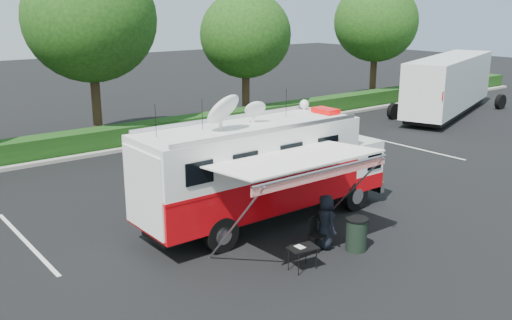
{
  "coord_description": "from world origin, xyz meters",
  "views": [
    {
      "loc": [
        -10.62,
        -13.13,
        6.67
      ],
      "look_at": [
        0.0,
        0.5,
        1.9
      ],
      "focal_mm": 40.0,
      "sensor_mm": 36.0,
      "label": 1
    }
  ],
  "objects": [
    {
      "name": "ground_plane",
      "position": [
        0.0,
        0.0,
        0.0
      ],
      "size": [
        120.0,
        120.0,
        0.0
      ],
      "primitive_type": "plane",
      "color": "black",
      "rests_on": "ground"
    },
    {
      "name": "command_truck",
      "position": [
        -0.07,
        -0.0,
        1.74
      ],
      "size": [
        8.48,
        2.34,
        4.07
      ],
      "color": "black",
      "rests_on": "ground_plane"
    },
    {
      "name": "awning",
      "position": [
        -0.83,
        -2.43,
        2.62
      ],
      "size": [
        4.63,
        2.41,
        2.8
      ],
      "color": "white",
      "rests_on": "ground_plane"
    },
    {
      "name": "folding_table",
      "position": [
        -1.4,
        -3.23,
        0.59
      ],
      "size": [
        0.83,
        0.66,
        0.64
      ],
      "color": "black",
      "rests_on": "ground_plane"
    },
    {
      "name": "back_border",
      "position": [
        1.14,
        12.9,
        5.0
      ],
      "size": [
        60.0,
        6.14,
        8.87
      ],
      "color": "#9E998E",
      "rests_on": "ground_plane"
    },
    {
      "name": "person",
      "position": [
        0.05,
        -2.6,
        0.0
      ],
      "size": [
        0.62,
        0.84,
        1.56
      ],
      "primitive_type": "imported",
      "rotation": [
        0.0,
        0.0,
        1.4
      ],
      "color": "black",
      "rests_on": "ground_plane"
    },
    {
      "name": "folding_chair",
      "position": [
        -0.22,
        -2.5,
        0.56
      ],
      "size": [
        0.57,
        0.6,
        0.94
      ],
      "color": "black",
      "rests_on": "ground_plane"
    },
    {
      "name": "stall_lines",
      "position": [
        -0.5,
        3.0,
        0.0
      ],
      "size": [
        24.12,
        5.5,
        0.01
      ],
      "color": "silver",
      "rests_on": "ground_plane"
    },
    {
      "name": "trash_bin",
      "position": [
        0.62,
        -3.25,
        0.47
      ],
      "size": [
        0.63,
        0.63,
        0.94
      ],
      "color": "black",
      "rests_on": "ground_plane"
    },
    {
      "name": "semi_trailer",
      "position": [
        20.12,
        7.06,
        1.87
      ],
      "size": [
        11.62,
        6.09,
        3.54
      ],
      "color": "silver",
      "rests_on": "ground_plane"
    }
  ]
}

